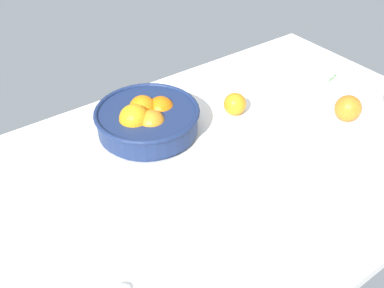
{
  "coord_description": "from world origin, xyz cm",
  "views": [
    {
      "loc": [
        -48.9,
        -61.47,
        69.44
      ],
      "look_at": [
        -2.11,
        3.37,
        5.72
      ],
      "focal_mm": 40.0,
      "sensor_mm": 36.0,
      "label": 1
    }
  ],
  "objects_px": {
    "fruit_bowl": "(148,119)",
    "loose_orange_0": "(235,104)",
    "juice_glass": "(366,193)",
    "loose_orange_1": "(348,108)"
  },
  "relations": [
    {
      "from": "juice_glass",
      "to": "loose_orange_0",
      "type": "bearing_deg",
      "value": 87.55
    },
    {
      "from": "fruit_bowl",
      "to": "loose_orange_1",
      "type": "bearing_deg",
      "value": -29.13
    },
    {
      "from": "loose_orange_1",
      "to": "fruit_bowl",
      "type": "bearing_deg",
      "value": 150.87
    },
    {
      "from": "fruit_bowl",
      "to": "loose_orange_0",
      "type": "xyz_separation_m",
      "value": [
        0.25,
        -0.06,
        -0.01
      ]
    },
    {
      "from": "loose_orange_0",
      "to": "loose_orange_1",
      "type": "height_order",
      "value": "loose_orange_1"
    },
    {
      "from": "loose_orange_0",
      "to": "loose_orange_1",
      "type": "xyz_separation_m",
      "value": [
        0.23,
        -0.2,
        0.0
      ]
    },
    {
      "from": "fruit_bowl",
      "to": "loose_orange_1",
      "type": "relative_size",
      "value": 3.76
    },
    {
      "from": "loose_orange_0",
      "to": "loose_orange_1",
      "type": "distance_m",
      "value": 0.31
    },
    {
      "from": "juice_glass",
      "to": "fruit_bowl",
      "type": "bearing_deg",
      "value": 114.1
    },
    {
      "from": "fruit_bowl",
      "to": "juice_glass",
      "type": "relative_size",
      "value": 2.35
    }
  ]
}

